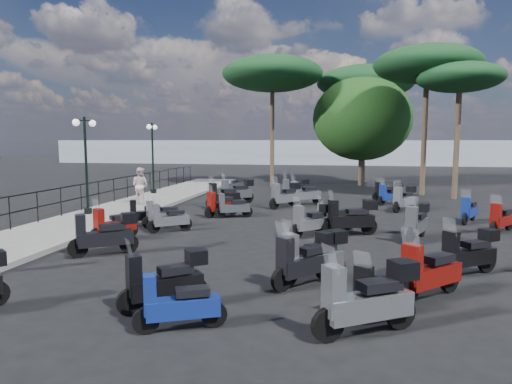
% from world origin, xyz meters
% --- Properties ---
extents(ground, '(120.00, 120.00, 0.00)m').
position_xyz_m(ground, '(0.00, 0.00, 0.00)').
color(ground, black).
rests_on(ground, ground).
extents(sidewalk, '(3.00, 30.00, 0.15)m').
position_xyz_m(sidewalk, '(-6.50, 3.00, 0.07)').
color(sidewalk, '#615F5C').
rests_on(sidewalk, ground).
extents(railing, '(0.04, 26.04, 1.10)m').
position_xyz_m(railing, '(-7.80, 2.80, 0.90)').
color(railing, black).
rests_on(railing, sidewalk).
extents(lamp_post_1, '(0.46, 1.09, 3.78)m').
position_xyz_m(lamp_post_1, '(-7.12, 1.47, 2.31)').
color(lamp_post_1, black).
rests_on(lamp_post_1, sidewalk).
extents(lamp_post_2, '(0.31, 1.13, 3.82)m').
position_xyz_m(lamp_post_2, '(-7.43, 8.54, 2.33)').
color(lamp_post_2, black).
rests_on(lamp_post_2, sidewalk).
extents(pedestrian_far, '(0.94, 0.81, 1.66)m').
position_xyz_m(pedestrian_far, '(-6.30, 4.47, 0.98)').
color(pedestrian_far, beige).
rests_on(pedestrian_far, sidewalk).
extents(scooter_1, '(1.54, 1.23, 1.44)m').
position_xyz_m(scooter_1, '(-3.45, -3.87, 0.54)').
color(scooter_1, black).
rests_on(scooter_1, ground).
extents(scooter_2, '(0.95, 1.46, 1.30)m').
position_xyz_m(scooter_2, '(-4.12, -2.15, 0.45)').
color(scooter_2, black).
rests_on(scooter_2, ground).
extents(scooter_3, '(1.36, 0.89, 1.21)m').
position_xyz_m(scooter_3, '(-4.13, 0.23, 0.42)').
color(scooter_3, black).
rests_on(scooter_3, ground).
extents(scooter_4, '(1.08, 1.37, 1.30)m').
position_xyz_m(scooter_4, '(-2.05, 2.70, 0.45)').
color(scooter_4, black).
rests_on(scooter_4, ground).
extents(scooter_5, '(1.55, 1.32, 1.48)m').
position_xyz_m(scooter_5, '(-2.27, 6.43, 0.56)').
color(scooter_5, black).
rests_on(scooter_5, ground).
extents(scooter_6, '(1.41, 0.79, 1.20)m').
position_xyz_m(scooter_6, '(0.16, -8.09, 0.42)').
color(scooter_6, black).
rests_on(scooter_6, ground).
extents(scooter_7, '(1.40, 1.22, 1.35)m').
position_xyz_m(scooter_7, '(-0.40, -7.25, 0.51)').
color(scooter_7, black).
rests_on(scooter_7, ground).
extents(scooter_8, '(1.26, 1.03, 1.22)m').
position_xyz_m(scooter_8, '(-2.93, -0.64, 0.42)').
color(scooter_8, black).
rests_on(scooter_8, ground).
extents(scooter_9, '(1.43, 0.77, 1.21)m').
position_xyz_m(scooter_9, '(-1.50, 2.47, 0.42)').
color(scooter_9, black).
rests_on(scooter_9, ground).
extents(scooter_10, '(1.26, 1.54, 1.45)m').
position_xyz_m(scooter_10, '(0.20, 5.40, 0.55)').
color(scooter_10, black).
rests_on(scooter_10, ground).
extents(scooter_11, '(1.36, 1.37, 1.45)m').
position_xyz_m(scooter_11, '(-2.57, 5.00, 0.50)').
color(scooter_11, black).
rests_on(scooter_11, ground).
extents(scooter_12, '(1.67, 1.16, 1.49)m').
position_xyz_m(scooter_12, '(3.11, -7.70, 0.56)').
color(scooter_12, black).
rests_on(scooter_12, ground).
extents(scooter_13, '(1.28, 1.45, 1.41)m').
position_xyz_m(scooter_13, '(1.97, -5.42, 0.53)').
color(scooter_13, black).
rests_on(scooter_13, ground).
extents(scooter_14, '(1.31, 1.25, 1.31)m').
position_xyz_m(scooter_14, '(1.78, -0.50, 0.50)').
color(scooter_14, black).
rests_on(scooter_14, ground).
extents(scooter_15, '(1.76, 0.94, 1.47)m').
position_xyz_m(scooter_15, '(2.99, -0.10, 0.56)').
color(scooter_15, black).
rests_on(scooter_15, ground).
extents(scooter_16, '(1.61, 1.07, 1.44)m').
position_xyz_m(scooter_16, '(0.97, 6.55, 0.50)').
color(scooter_16, black).
rests_on(scooter_16, ground).
extents(scooter_17, '(1.44, 1.12, 1.33)m').
position_xyz_m(scooter_17, '(0.31, 8.72, 0.50)').
color(scooter_17, black).
rests_on(scooter_17, ground).
extents(scooter_18, '(0.95, 1.33, 1.22)m').
position_xyz_m(scooter_18, '(3.32, -6.80, 0.42)').
color(scooter_18, black).
rests_on(scooter_18, ground).
extents(scooter_19, '(1.48, 1.27, 1.42)m').
position_xyz_m(scooter_19, '(2.11, -5.18, 0.53)').
color(scooter_19, black).
rests_on(scooter_19, ground).
extents(scooter_20, '(0.93, 1.65, 1.40)m').
position_xyz_m(scooter_20, '(4.95, -0.44, 0.53)').
color(scooter_20, black).
rests_on(scooter_20, ground).
extents(scooter_21, '(1.35, 0.91, 1.22)m').
position_xyz_m(scooter_21, '(2.43, 0.55, 0.42)').
color(scooter_21, black).
rests_on(scooter_21, ground).
extents(scooter_22, '(1.13, 1.50, 1.37)m').
position_xyz_m(scooter_22, '(5.32, 5.44, 0.52)').
color(scooter_22, black).
rests_on(scooter_22, ground).
extents(scooter_23, '(1.48, 0.70, 1.21)m').
position_xyz_m(scooter_23, '(4.94, 8.84, 0.46)').
color(scooter_23, black).
rests_on(scooter_23, ground).
extents(scooter_24, '(1.37, 1.35, 1.44)m').
position_xyz_m(scooter_24, '(4.36, -5.80, 0.50)').
color(scooter_24, black).
rests_on(scooter_24, ground).
extents(scooter_26, '(1.48, 1.09, 1.34)m').
position_xyz_m(scooter_26, '(5.52, -4.03, 0.51)').
color(scooter_26, black).
rests_on(scooter_26, ground).
extents(scooter_27, '(1.11, 1.32, 1.30)m').
position_xyz_m(scooter_27, '(7.88, 1.26, 0.45)').
color(scooter_27, black).
rests_on(scooter_27, ground).
extents(scooter_28, '(0.89, 1.46, 1.27)m').
position_xyz_m(scooter_28, '(7.30, 2.98, 0.44)').
color(scooter_28, black).
rests_on(scooter_28, ground).
extents(scooter_29, '(1.25, 1.16, 1.24)m').
position_xyz_m(scooter_29, '(4.95, 7.43, 0.47)').
color(scooter_29, black).
rests_on(scooter_29, ground).
extents(scooter_30, '(1.26, 1.03, 1.22)m').
position_xyz_m(scooter_30, '(-3.43, 0.05, 0.42)').
color(scooter_30, black).
rests_on(scooter_30, ground).
extents(broadleaf_tree, '(6.53, 6.53, 7.22)m').
position_xyz_m(broadleaf_tree, '(3.93, 16.59, 4.44)').
color(broadleaf_tree, '#38281E').
rests_on(broadleaf_tree, ground).
extents(pine_0, '(6.78, 6.78, 8.24)m').
position_xyz_m(pine_0, '(4.15, 18.80, 7.04)').
color(pine_0, '#38281E').
rests_on(pine_0, ground).
extents(pine_1, '(5.71, 5.71, 8.06)m').
position_xyz_m(pine_1, '(7.06, 11.58, 7.04)').
color(pine_1, '#38281E').
rests_on(pine_1, ground).
extents(pine_2, '(6.58, 6.58, 8.47)m').
position_xyz_m(pine_2, '(-1.90, 15.28, 7.30)').
color(pine_2, '#38281E').
rests_on(pine_2, ground).
extents(pine_3, '(4.31, 4.31, 6.93)m').
position_xyz_m(pine_3, '(8.43, 10.22, 6.12)').
color(pine_3, '#38281E').
rests_on(pine_3, ground).
extents(distant_hills, '(70.00, 8.00, 3.00)m').
position_xyz_m(distant_hills, '(0.00, 45.00, 1.50)').
color(distant_hills, gray).
rests_on(distant_hills, ground).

